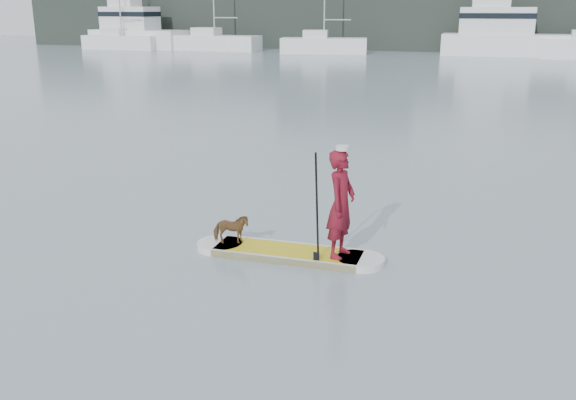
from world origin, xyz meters
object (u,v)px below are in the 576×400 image
(paddleboard, at_px, (288,253))
(motor_yacht_a, at_px, (503,33))
(paddler, at_px, (341,204))
(motor_yacht_b, at_px, (135,29))
(sailboat_c, at_px, (323,44))
(sailboat_b, at_px, (214,41))
(dog, at_px, (231,229))
(sailboat_a, at_px, (122,41))

(paddleboard, relative_size, motor_yacht_a, 0.29)
(paddler, bearing_deg, motor_yacht_b, 42.44)
(sailboat_c, xyz_separation_m, motor_yacht_b, (-20.28, 2.03, 1.08))
(sailboat_b, bearing_deg, dog, -62.85)
(motor_yacht_b, bearing_deg, sailboat_b, 1.91)
(paddleboard, distance_m, motor_yacht_b, 59.59)
(paddleboard, xyz_separation_m, paddler, (0.90, -0.00, 0.95))
(paddleboard, bearing_deg, sailboat_b, 114.60)
(paddler, height_order, sailboat_b, sailboat_b)
(paddleboard, distance_m, paddler, 1.31)
(motor_yacht_b, bearing_deg, dog, -50.33)
(sailboat_c, distance_m, motor_yacht_b, 20.41)
(sailboat_a, height_order, sailboat_b, sailboat_b)
(dog, height_order, sailboat_a, sailboat_a)
(dog, height_order, motor_yacht_b, motor_yacht_b)
(sailboat_a, relative_size, sailboat_b, 0.87)
(sailboat_b, xyz_separation_m, motor_yacht_a, (26.66, 0.88, 0.97))
(sailboat_b, bearing_deg, motor_yacht_b, 177.18)
(paddler, distance_m, sailboat_c, 50.00)
(paddler, height_order, motor_yacht_b, motor_yacht_b)
(paddler, xyz_separation_m, sailboat_c, (-12.16, 48.49, -0.19))
(sailboat_b, relative_size, motor_yacht_a, 1.18)
(dog, distance_m, motor_yacht_b, 59.04)
(paddler, height_order, sailboat_a, sailboat_a)
(sailboat_b, height_order, motor_yacht_a, sailboat_b)
(motor_yacht_a, bearing_deg, sailboat_b, -177.77)
(paddleboard, height_order, sailboat_a, sailboat_a)
(paddleboard, relative_size, dog, 5.34)
(sailboat_c, bearing_deg, motor_yacht_b, 164.88)
(paddleboard, xyz_separation_m, motor_yacht_a, (4.28, 50.34, 1.83))
(paddler, xyz_separation_m, sailboat_b, (-23.28, 49.46, -0.09))
(sailboat_b, distance_m, sailboat_c, 11.17)
(paddleboard, xyz_separation_m, sailboat_a, (-32.11, 48.74, 0.75))
(dog, height_order, sailboat_c, sailboat_c)
(paddler, bearing_deg, sailboat_a, 43.84)
(sailboat_a, bearing_deg, paddleboard, -53.96)
(motor_yacht_a, bearing_deg, paddler, -93.50)
(dog, bearing_deg, sailboat_b, 5.82)
(paddler, bearing_deg, sailboat_c, 23.81)
(sailboat_a, bearing_deg, dog, -54.81)
(dog, xyz_separation_m, sailboat_c, (-10.23, 48.49, 0.44))
(sailboat_a, relative_size, motor_yacht_a, 1.03)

